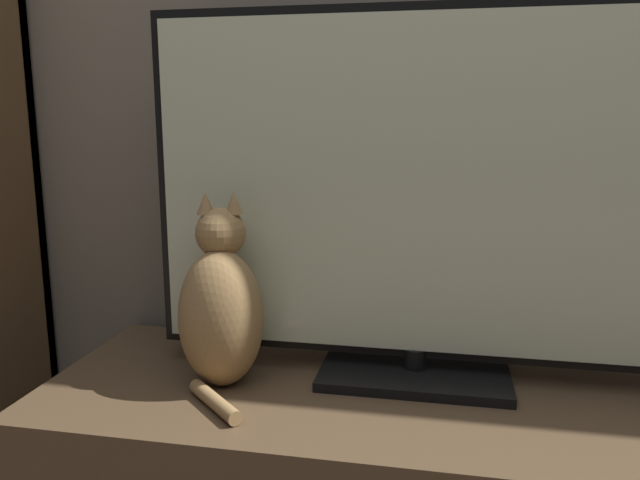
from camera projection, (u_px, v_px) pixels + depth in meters
wall_back at (425, 9)px, 1.39m from camera, size 4.80×0.05×2.60m
tv at (420, 201)px, 1.23m from camera, size 1.10×0.23×0.75m
cat at (221, 308)px, 1.24m from camera, size 0.20×0.27×0.39m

